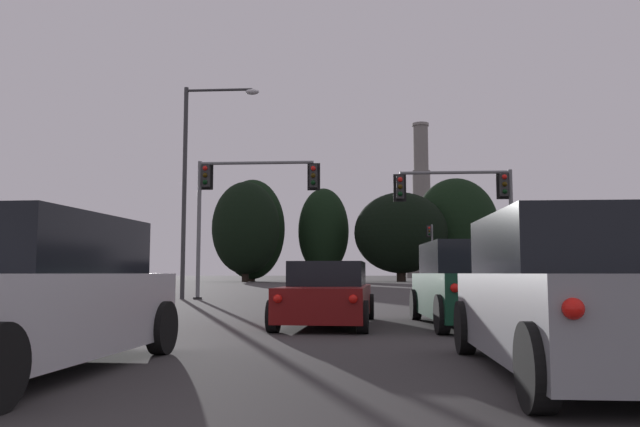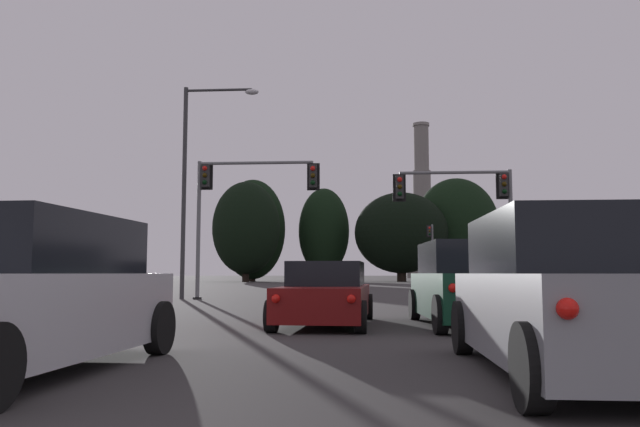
{
  "view_description": "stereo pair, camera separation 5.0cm",
  "coord_description": "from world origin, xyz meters",
  "px_view_note": "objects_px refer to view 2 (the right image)",
  "views": [
    {
      "loc": [
        0.65,
        -0.67,
        1.16
      ],
      "look_at": [
        -2.32,
        41.6,
        5.23
      ],
      "focal_mm": 35.0,
      "sensor_mm": 36.0,
      "label": 1
    },
    {
      "loc": [
        0.7,
        -0.67,
        1.16
      ],
      "look_at": [
        -2.32,
        41.6,
        5.23
      ],
      "focal_mm": 35.0,
      "sensor_mm": 36.0,
      "label": 2
    }
  ],
  "objects_px": {
    "traffic_light_overhead_right": "(471,200)",
    "street_lamp": "(195,169)",
    "traffic_light_overhead_left": "(238,193)",
    "suv_right_lane_second": "(467,285)",
    "sedan_center_lane_second": "(326,295)",
    "traffic_light_far_right": "(431,245)",
    "suv_right_lane_third": "(569,296)",
    "smokestack": "(422,217)",
    "suv_left_lane_third": "(23,296)"
  },
  "relations": [
    {
      "from": "traffic_light_overhead_left",
      "to": "street_lamp",
      "type": "relative_size",
      "value": 0.64
    },
    {
      "from": "sedan_center_lane_second",
      "to": "street_lamp",
      "type": "relative_size",
      "value": 0.49
    },
    {
      "from": "suv_right_lane_third",
      "to": "smokestack",
      "type": "height_order",
      "value": "smokestack"
    },
    {
      "from": "suv_right_lane_second",
      "to": "smokestack",
      "type": "relative_size",
      "value": 0.13
    },
    {
      "from": "suv_left_lane_third",
      "to": "traffic_light_far_right",
      "type": "relative_size",
      "value": 0.82
    },
    {
      "from": "traffic_light_far_right",
      "to": "smokestack",
      "type": "xyz_separation_m",
      "value": [
        7.55,
        90.33,
        11.01
      ]
    },
    {
      "from": "traffic_light_overhead_left",
      "to": "smokestack",
      "type": "height_order",
      "value": "smokestack"
    },
    {
      "from": "sedan_center_lane_second",
      "to": "suv_left_lane_third",
      "type": "relative_size",
      "value": 0.96
    },
    {
      "from": "suv_right_lane_second",
      "to": "smokestack",
      "type": "height_order",
      "value": "smokestack"
    },
    {
      "from": "traffic_light_overhead_left",
      "to": "street_lamp",
      "type": "height_order",
      "value": "street_lamp"
    },
    {
      "from": "sedan_center_lane_second",
      "to": "traffic_light_far_right",
      "type": "height_order",
      "value": "traffic_light_far_right"
    },
    {
      "from": "traffic_light_overhead_right",
      "to": "traffic_light_overhead_left",
      "type": "height_order",
      "value": "traffic_light_overhead_left"
    },
    {
      "from": "traffic_light_far_right",
      "to": "smokestack",
      "type": "relative_size",
      "value": 0.16
    },
    {
      "from": "suv_right_lane_third",
      "to": "traffic_light_overhead_left",
      "type": "distance_m",
      "value": 22.25
    },
    {
      "from": "sedan_center_lane_second",
      "to": "suv_right_lane_second",
      "type": "xyz_separation_m",
      "value": [
        3.15,
        -0.09,
        0.23
      ]
    },
    {
      "from": "suv_right_lane_third",
      "to": "traffic_light_far_right",
      "type": "distance_m",
      "value": 55.97
    },
    {
      "from": "suv_left_lane_third",
      "to": "traffic_light_far_right",
      "type": "bearing_deg",
      "value": 81.69
    },
    {
      "from": "sedan_center_lane_second",
      "to": "traffic_light_far_right",
      "type": "bearing_deg",
      "value": 83.64
    },
    {
      "from": "traffic_light_overhead_right",
      "to": "street_lamp",
      "type": "xyz_separation_m",
      "value": [
        -12.45,
        0.03,
        1.55
      ]
    },
    {
      "from": "suv_right_lane_third",
      "to": "suv_right_lane_second",
      "type": "distance_m",
      "value": 6.77
    },
    {
      "from": "street_lamp",
      "to": "smokestack",
      "type": "height_order",
      "value": "smokestack"
    },
    {
      "from": "traffic_light_far_right",
      "to": "traffic_light_overhead_right",
      "type": "height_order",
      "value": "traffic_light_far_right"
    },
    {
      "from": "sedan_center_lane_second",
      "to": "traffic_light_overhead_left",
      "type": "xyz_separation_m",
      "value": [
        -4.83,
        13.52,
        4.14
      ]
    },
    {
      "from": "suv_right_lane_third",
      "to": "traffic_light_far_right",
      "type": "bearing_deg",
      "value": 85.86
    },
    {
      "from": "suv_left_lane_third",
      "to": "traffic_light_overhead_right",
      "type": "distance_m",
      "value": 22.75
    },
    {
      "from": "suv_right_lane_third",
      "to": "suv_left_lane_third",
      "type": "bearing_deg",
      "value": -176.94
    },
    {
      "from": "sedan_center_lane_second",
      "to": "traffic_light_overhead_right",
      "type": "xyz_separation_m",
      "value": [
        5.59,
        13.57,
        3.72
      ]
    },
    {
      "from": "suv_left_lane_third",
      "to": "smokestack",
      "type": "height_order",
      "value": "smokestack"
    },
    {
      "from": "suv_right_lane_third",
      "to": "traffic_light_overhead_left",
      "type": "height_order",
      "value": "traffic_light_overhead_left"
    },
    {
      "from": "suv_right_lane_third",
      "to": "traffic_light_overhead_left",
      "type": "xyz_separation_m",
      "value": [
        -8.04,
        20.38,
        3.91
      ]
    },
    {
      "from": "suv_right_lane_second",
      "to": "traffic_light_overhead_right",
      "type": "bearing_deg",
      "value": 77.15
    },
    {
      "from": "traffic_light_overhead_left",
      "to": "suv_right_lane_second",
      "type": "bearing_deg",
      "value": -59.63
    },
    {
      "from": "suv_left_lane_third",
      "to": "suv_right_lane_third",
      "type": "bearing_deg",
      "value": 5.21
    },
    {
      "from": "sedan_center_lane_second",
      "to": "traffic_light_far_right",
      "type": "distance_m",
      "value": 49.55
    },
    {
      "from": "sedan_center_lane_second",
      "to": "traffic_light_overhead_left",
      "type": "bearing_deg",
      "value": 112.08
    },
    {
      "from": "sedan_center_lane_second",
      "to": "smokestack",
      "type": "bearing_deg",
      "value": 86.24
    },
    {
      "from": "traffic_light_overhead_right",
      "to": "street_lamp",
      "type": "height_order",
      "value": "street_lamp"
    },
    {
      "from": "traffic_light_overhead_left",
      "to": "suv_right_lane_third",
      "type": "bearing_deg",
      "value": -68.48
    },
    {
      "from": "suv_left_lane_third",
      "to": "traffic_light_overhead_right",
      "type": "relative_size",
      "value": 0.87
    },
    {
      "from": "traffic_light_overhead_right",
      "to": "street_lamp",
      "type": "distance_m",
      "value": 12.55
    },
    {
      "from": "traffic_light_overhead_left",
      "to": "street_lamp",
      "type": "bearing_deg",
      "value": 177.74
    },
    {
      "from": "sedan_center_lane_second",
      "to": "traffic_light_overhead_right",
      "type": "bearing_deg",
      "value": 70.07
    },
    {
      "from": "suv_right_lane_second",
      "to": "traffic_light_overhead_left",
      "type": "distance_m",
      "value": 16.26
    },
    {
      "from": "traffic_light_far_right",
      "to": "traffic_light_overhead_left",
      "type": "relative_size",
      "value": 0.96
    },
    {
      "from": "traffic_light_far_right",
      "to": "traffic_light_overhead_left",
      "type": "height_order",
      "value": "traffic_light_overhead_left"
    },
    {
      "from": "street_lamp",
      "to": "smokestack",
      "type": "bearing_deg",
      "value": 80.08
    },
    {
      "from": "sedan_center_lane_second",
      "to": "street_lamp",
      "type": "height_order",
      "value": "street_lamp"
    },
    {
      "from": "traffic_light_far_right",
      "to": "smokestack",
      "type": "bearing_deg",
      "value": 85.22
    },
    {
      "from": "traffic_light_far_right",
      "to": "street_lamp",
      "type": "distance_m",
      "value": 38.14
    },
    {
      "from": "traffic_light_overhead_left",
      "to": "sedan_center_lane_second",
      "type": "bearing_deg",
      "value": -70.35
    }
  ]
}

